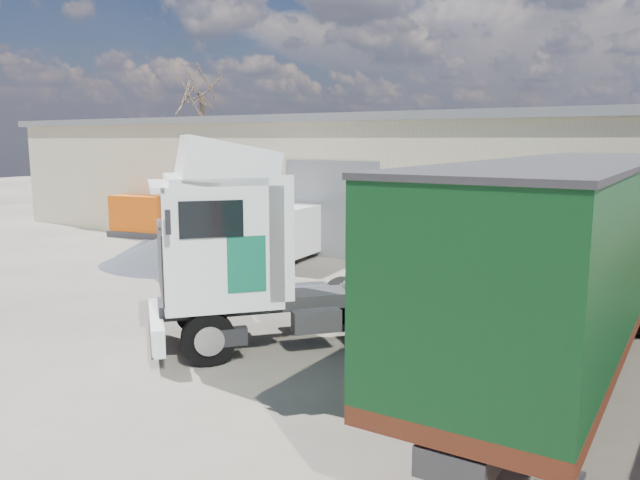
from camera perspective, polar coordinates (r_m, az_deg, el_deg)
The scene contains 8 objects.
ground at distance 14.52m, azimuth -13.75°, elevation -8.57°, with size 120.00×120.00×0.00m, color #2A2722.
warehouse at distance 30.13m, azimuth 0.74°, elevation 5.96°, with size 30.60×12.60×5.42m.
bare_tree at distance 40.86m, azimuth -10.80°, elevation 14.04°, with size 4.00×4.00×9.60m.
tractor_unit at distance 13.33m, azimuth -5.68°, elevation -1.62°, with size 6.12×6.59×4.45m.
box_trailer at distance 12.32m, azimuth 21.84°, elevation -0.43°, with size 2.84×12.12×4.01m.
panel_van at distance 22.88m, azimuth -3.24°, elevation 0.76°, with size 2.53×4.99×1.96m.
orange_skip at distance 29.43m, azimuth -15.60°, elevation 1.93°, with size 3.34×2.51×1.87m.
gravel_heap at distance 22.49m, azimuth -13.99°, elevation -0.97°, with size 6.13×5.30×1.08m.
Camera 1 is at (10.24, -9.32, 4.36)m, focal length 35.00 mm.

